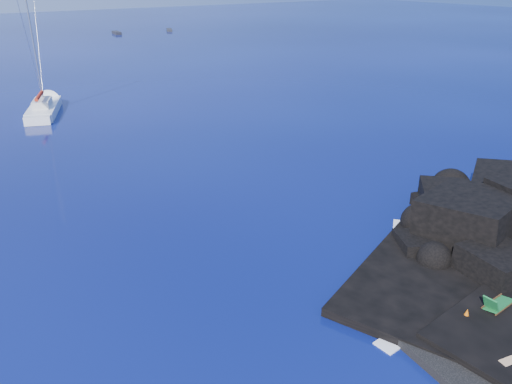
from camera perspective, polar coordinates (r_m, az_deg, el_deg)
beach at (r=24.10m, az=26.08°, el=-14.58°), size 9.08×6.86×0.70m
surf_foam at (r=26.31m, az=18.35°, el=-9.70°), size 10.00×8.00×0.06m
sailboat at (r=58.92m, az=-22.98°, el=8.29°), size 6.92×12.91×13.39m
deck_chair at (r=24.60m, az=26.08°, el=-11.02°), size 1.78×0.87×1.19m
towel at (r=22.11m, az=26.79°, el=-17.34°), size 2.21×1.34×0.05m
sunbather at (r=22.01m, az=26.87°, el=-17.03°), size 2.00×0.82×0.26m
marker_cone at (r=23.64m, az=22.92°, el=-12.78°), size 0.50×0.50×0.59m
distant_boat_a at (r=131.10m, az=-15.63°, el=17.00°), size 1.81×4.54×0.59m
distant_boat_b at (r=134.98m, az=-9.88°, el=17.68°), size 2.72×4.28×0.55m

